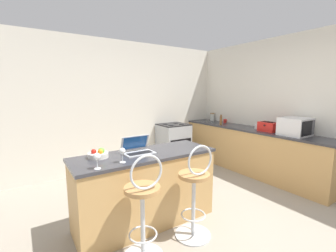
{
  "coord_description": "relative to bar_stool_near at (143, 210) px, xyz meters",
  "views": [
    {
      "loc": [
        -1.8,
        -1.72,
        1.61
      ],
      "look_at": [
        0.41,
        1.64,
        0.98
      ],
      "focal_mm": 24.0,
      "sensor_mm": 36.0,
      "label": 1
    }
  ],
  "objects": [
    {
      "name": "ground_plane",
      "position": [
        0.92,
        -0.04,
        -0.51
      ],
      "size": [
        20.0,
        20.0,
        0.0
      ],
      "primitive_type": "plane",
      "color": "gray"
    },
    {
      "name": "wall_back",
      "position": [
        0.92,
        2.62,
        0.79
      ],
      "size": [
        12.0,
        0.06,
        2.6
      ],
      "color": "silver",
      "rests_on": "ground_plane"
    },
    {
      "name": "wall_right",
      "position": [
        3.2,
        -0.04,
        0.79
      ],
      "size": [
        0.06,
        12.0,
        2.6
      ],
      "color": "silver",
      "rests_on": "ground_plane"
    },
    {
      "name": "breakfast_bar",
      "position": [
        0.31,
        0.55,
        -0.07
      ],
      "size": [
        1.7,
        0.62,
        0.88
      ],
      "color": "tan",
      "rests_on": "ground_plane"
    },
    {
      "name": "counter_right",
      "position": [
        2.89,
        1.02,
        -0.07
      ],
      "size": [
        0.59,
        3.16,
        0.88
      ],
      "color": "tan",
      "rests_on": "ground_plane"
    },
    {
      "name": "bar_stool_near",
      "position": [
        0.0,
        0.0,
        0.0
      ],
      "size": [
        0.4,
        0.4,
        1.06
      ],
      "color": "silver",
      "rests_on": "ground_plane"
    },
    {
      "name": "bar_stool_far",
      "position": [
        0.62,
        0.0,
        0.0
      ],
      "size": [
        0.4,
        0.4,
        1.06
      ],
      "color": "silver",
      "rests_on": "ground_plane"
    },
    {
      "name": "laptop",
      "position": [
        0.24,
        0.62,
        0.42
      ],
      "size": [
        0.35,
        0.26,
        0.2
      ],
      "color": "#B7BABF",
      "rests_on": "breakfast_bar"
    },
    {
      "name": "microwave",
      "position": [
        2.89,
        0.14,
        0.52
      ],
      "size": [
        0.44,
        0.41,
        0.29
      ],
      "color": "silver",
      "rests_on": "counter_right"
    },
    {
      "name": "toaster",
      "position": [
        2.86,
        0.61,
        0.46
      ],
      "size": [
        0.23,
        0.31,
        0.17
      ],
      "color": "red",
      "rests_on": "counter_right"
    },
    {
      "name": "stove_range",
      "position": [
        1.93,
        2.29,
        -0.07
      ],
      "size": [
        0.63,
        0.57,
        0.89
      ],
      "color": "#9EA3A8",
      "rests_on": "ground_plane"
    },
    {
      "name": "wine_glass_short",
      "position": [
        -0.05,
        0.36,
        0.49
      ],
      "size": [
        0.06,
        0.06,
        0.16
      ],
      "color": "silver",
      "rests_on": "breakfast_bar"
    },
    {
      "name": "mug_red",
      "position": [
        3.05,
        1.81,
        0.42
      ],
      "size": [
        0.09,
        0.07,
        0.09
      ],
      "color": "red",
      "rests_on": "counter_right"
    },
    {
      "name": "pepper_mill",
      "position": [
        2.71,
        1.63,
        0.48
      ],
      "size": [
        0.05,
        0.05,
        0.23
      ],
      "color": "brown",
      "rests_on": "counter_right"
    },
    {
      "name": "storage_jar",
      "position": [
        3.1,
        2.28,
        0.46
      ],
      "size": [
        0.11,
        0.11,
        0.18
      ],
      "color": "silver",
      "rests_on": "counter_right"
    },
    {
      "name": "fruit_bowl",
      "position": [
        -0.21,
        0.67,
        0.41
      ],
      "size": [
        0.22,
        0.22,
        0.11
      ],
      "color": "silver",
      "rests_on": "breakfast_bar"
    },
    {
      "name": "wine_glass_tall",
      "position": [
        -0.32,
        0.31,
        0.49
      ],
      "size": [
        0.07,
        0.07,
        0.16
      ],
      "color": "silver",
      "rests_on": "breakfast_bar"
    },
    {
      "name": "mug_white",
      "position": [
        2.91,
        0.87,
        0.42
      ],
      "size": [
        0.09,
        0.07,
        0.1
      ],
      "color": "white",
      "rests_on": "counter_right"
    }
  ]
}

